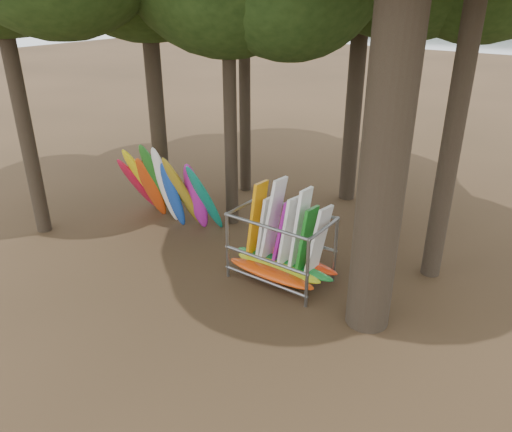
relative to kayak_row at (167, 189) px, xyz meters
The scene contains 3 objects.
ground 4.02m from the kayak_row, 26.74° to the right, with size 120.00×120.00×0.00m, color #47331E.
kayak_row is the anchor object (origin of this frame).
storage_rack 5.19m from the kayak_row, ahead, with size 3.17×1.55×2.92m.
Camera 1 is at (8.20, -9.25, 7.48)m, focal length 35.00 mm.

